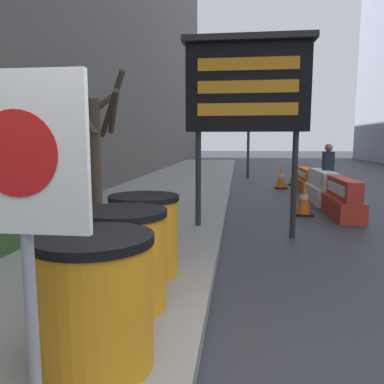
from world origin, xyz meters
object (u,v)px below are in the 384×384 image
(jersey_barrier_orange_far, at_px, (306,181))
(jersey_barrier_white, at_px, (322,188))
(barrel_drum_back, at_px, (144,235))
(traffic_light_near_curb, at_px, (249,111))
(barrel_drum_middle, at_px, (124,259))
(pedestrian_worker, at_px, (328,167))
(traffic_cone_far, at_px, (293,177))
(message_board, at_px, (247,88))
(traffic_cone_near, at_px, (281,178))
(traffic_cone_mid, at_px, (304,200))
(warning_sign, at_px, (22,185))
(barrel_drum_foreground, at_px, (96,301))
(jersey_barrier_red_striped, at_px, (343,200))

(jersey_barrier_orange_far, bearing_deg, jersey_barrier_white, -90.00)
(barrel_drum_back, height_order, traffic_light_near_curb, traffic_light_near_curb)
(barrel_drum_middle, bearing_deg, pedestrian_worker, 65.45)
(traffic_cone_far, xyz_separation_m, pedestrian_worker, (0.41, -3.75, 0.65))
(barrel_drum_back, relative_size, message_board, 0.27)
(traffic_cone_near, xyz_separation_m, traffic_cone_far, (0.55, 1.04, -0.08))
(barrel_drum_back, height_order, traffic_cone_mid, barrel_drum_back)
(warning_sign, bearing_deg, barrel_drum_foreground, 83.41)
(barrel_drum_back, distance_m, message_board, 3.39)
(traffic_cone_mid, bearing_deg, pedestrian_worker, 65.69)
(traffic_cone_near, bearing_deg, barrel_drum_middle, -103.73)
(traffic_cone_mid, height_order, traffic_light_near_curb, traffic_light_near_curb)
(traffic_cone_mid, bearing_deg, barrel_drum_middle, -114.65)
(jersey_barrier_white, bearing_deg, jersey_barrier_orange_far, 90.00)
(barrel_drum_middle, distance_m, traffic_cone_near, 10.64)
(traffic_cone_mid, relative_size, pedestrian_worker, 0.45)
(barrel_drum_middle, relative_size, traffic_cone_far, 1.52)
(jersey_barrier_red_striped, bearing_deg, traffic_light_near_curb, 102.57)
(barrel_drum_back, xyz_separation_m, traffic_cone_mid, (2.53, 4.57, -0.27))
(barrel_drum_middle, xyz_separation_m, message_board, (1.14, 3.40, 1.94))
(traffic_cone_near, height_order, pedestrian_worker, pedestrian_worker)
(warning_sign, relative_size, jersey_barrier_red_striped, 1.05)
(jersey_barrier_white, relative_size, pedestrian_worker, 1.27)
(jersey_barrier_white, xyz_separation_m, traffic_cone_mid, (-0.81, -1.97, -0.03))
(barrel_drum_foreground, height_order, traffic_cone_mid, barrel_drum_foreground)
(traffic_cone_near, distance_m, pedestrian_worker, 2.93)
(barrel_drum_foreground, bearing_deg, traffic_light_near_curb, 84.75)
(warning_sign, relative_size, jersey_barrier_white, 0.91)
(traffic_light_near_curb, bearing_deg, traffic_cone_far, -55.63)
(message_board, relative_size, traffic_cone_far, 5.69)
(jersey_barrier_white, distance_m, pedestrian_worker, 0.62)
(pedestrian_worker, bearing_deg, jersey_barrier_red_striped, -3.41)
(traffic_cone_near, height_order, traffic_light_near_curb, traffic_light_near_curb)
(traffic_cone_near, bearing_deg, traffic_cone_mid, -90.28)
(traffic_cone_near, bearing_deg, warning_sign, -101.97)
(jersey_barrier_white, height_order, traffic_light_near_curb, traffic_light_near_curb)
(warning_sign, distance_m, traffic_light_near_curb, 15.45)
(jersey_barrier_orange_far, relative_size, traffic_cone_mid, 2.72)
(message_board, bearing_deg, barrel_drum_middle, -108.53)
(message_board, bearing_deg, traffic_cone_far, 76.37)
(barrel_drum_middle, bearing_deg, barrel_drum_back, 92.14)
(barrel_drum_back, height_order, pedestrian_worker, pedestrian_worker)
(jersey_barrier_orange_far, xyz_separation_m, traffic_cone_mid, (-0.81, -4.47, 0.02))
(message_board, bearing_deg, barrel_drum_foreground, -103.83)
(message_board, bearing_deg, traffic_light_near_curb, 88.39)
(pedestrian_worker, bearing_deg, barrel_drum_foreground, -20.98)
(jersey_barrier_red_striped, bearing_deg, barrel_drum_back, -126.95)
(barrel_drum_foreground, height_order, jersey_barrier_white, barrel_drum_foreground)
(barrel_drum_back, xyz_separation_m, jersey_barrier_red_striped, (3.35, 4.45, -0.25))
(warning_sign, height_order, jersey_barrier_orange_far, warning_sign)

